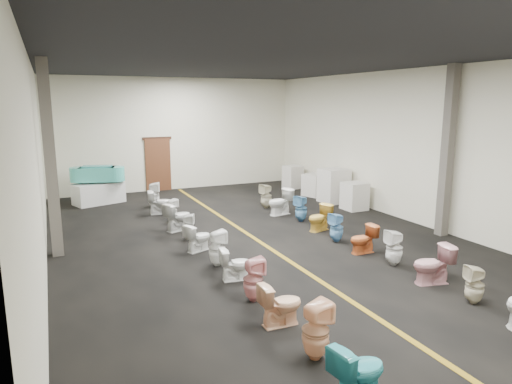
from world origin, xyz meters
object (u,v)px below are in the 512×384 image
Objects in this scene: appliance_crate_c at (315,185)px; toilet_left_2 at (281,304)px; toilet_left_7 at (188,227)px; appliance_crate_a at (354,196)px; toilet_left_5 at (217,248)px; toilet_left_10 at (160,202)px; toilet_left_6 at (198,237)px; display_table at (99,193)px; toilet_left_9 at (172,210)px; toilet_right_3 at (433,265)px; toilet_right_9 at (280,202)px; toilet_left_4 at (236,264)px; toilet_right_7 at (319,218)px; toilet_left_8 at (178,217)px; toilet_left_11 at (154,195)px; toilet_left_3 at (253,280)px; bathtub at (97,174)px; toilet_right_2 at (475,285)px; toilet_right_8 at (301,208)px; toilet_right_10 at (266,196)px; appliance_crate_b at (334,186)px; toilet_left_1 at (316,330)px; toilet_right_5 at (363,239)px; toilet_right_4 at (394,248)px; toilet_right_6 at (337,227)px; toilet_left_0 at (358,371)px; appliance_crate_d at (293,177)px.

appliance_crate_c is 1.17× the size of toilet_left_2.
appliance_crate_a is at bearing -56.30° from toilet_left_7.
toilet_left_10 is (-0.07, 5.23, -0.02)m from toilet_left_5.
toilet_left_6 is (-6.05, -4.49, -0.08)m from appliance_crate_c.
display_table is at bearing 165.24° from appliance_crate_c.
toilet_right_3 is at bearing -176.72° from toilet_left_9.
toilet_left_2 is at bearing -134.26° from appliance_crate_a.
toilet_left_4 is at bearing -46.19° from toilet_right_9.
toilet_right_7 reaches higher than toilet_left_9.
toilet_left_8 is 0.93× the size of toilet_left_11.
toilet_left_5 is at bearing 4.20° from toilet_left_3.
bathtub reaches higher than toilet_right_2.
appliance_crate_a is at bearing 83.22° from toilet_right_8.
toilet_right_10 reaches higher than toilet_left_8.
appliance_crate_a is 0.76× the size of appliance_crate_b.
toilet_left_1 reaches higher than toilet_right_5.
toilet_left_11 is at bearing 23.69° from toilet_left_7.
toilet_left_7 is 3.73m from toilet_right_9.
toilet_right_4 is 6.13m from toilet_right_10.
toilet_right_4 is at bearing -111.82° from toilet_left_7.
toilet_left_3 is 1.03× the size of toilet_right_3.
toilet_right_8 is at bearing 166.28° from toilet_right_6.
toilet_right_7 is at bearing -33.78° from bathtub.
toilet_right_7 is 0.89× the size of toilet_right_10.
toilet_left_1 is 1.12× the size of toilet_left_10.
toilet_left_11 reaches higher than toilet_right_9.
display_table is 2.18× the size of toilet_left_10.
display_table is 1.94× the size of toilet_left_1.
appliance_crate_a is 3.79m from toilet_right_6.
toilet_left_10 is (-0.02, 2.12, -0.02)m from toilet_left_8.
toilet_left_7 is 0.87× the size of toilet_right_8.
toilet_right_5 is 0.81× the size of toilet_right_10.
toilet_right_5 is at bearing -53.09° from toilet_left_1.
toilet_left_3 is 3.94m from toilet_right_2.
toilet_left_0 is 0.94× the size of toilet_left_8.
toilet_right_4 is at bearing -168.36° from toilet_right_3.
bathtub reaches higher than toilet_left_7.
toilet_left_8 is (-6.03, -2.54, -0.02)m from appliance_crate_c.
toilet_left_11 is at bearing -157.01° from toilet_right_8.
toilet_right_7 is at bearing -47.83° from toilet_left_4.
toilet_right_6 is (5.08, -7.29, 0.01)m from display_table.
toilet_left_3 is 1.01× the size of toilet_right_4.
toilet_left_11 is at bearing -4.21° from toilet_left_5.
toilet_left_1 reaches higher than toilet_left_6.
toilet_right_7 is (0.09, 2.07, 0.03)m from toilet_right_5.
display_table is 11.62m from toilet_right_3.
toilet_left_10 is 0.89× the size of toilet_left_11.
bathtub reaches higher than toilet_left_4.
toilet_left_3 reaches higher than toilet_left_2.
appliance_crate_d reaches higher than toilet_left_11.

